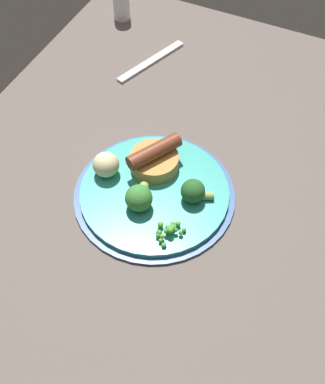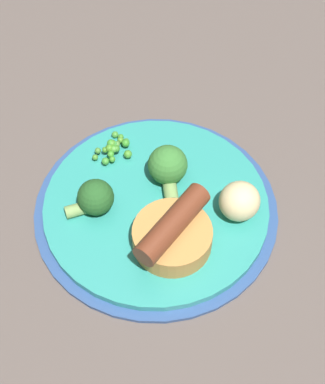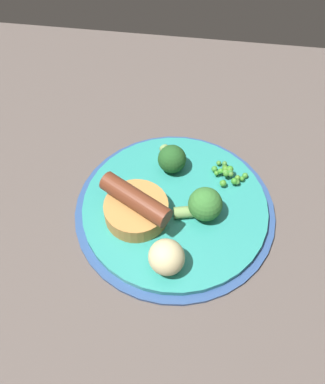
{
  "view_description": "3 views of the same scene",
  "coord_description": "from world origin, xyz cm",
  "px_view_note": "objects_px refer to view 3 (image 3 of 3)",
  "views": [
    {
      "loc": [
        49.28,
        23.94,
        75.62
      ],
      "look_at": [
        0.87,
        1.04,
        6.14
      ],
      "focal_mm": 50.0,
      "sensor_mm": 36.0,
      "label": 1
    },
    {
      "loc": [
        -40.66,
        -6.56,
        63.13
      ],
      "look_at": [
        0.33,
        -1.58,
        6.43
      ],
      "focal_mm": 60.0,
      "sensor_mm": 36.0,
      "label": 2
    },
    {
      "loc": [
        2.72,
        -33.79,
        52.43
      ],
      "look_at": [
        -1.72,
        -0.93,
        7.21
      ],
      "focal_mm": 40.0,
      "sensor_mm": 36.0,
      "label": 3
    }
  ],
  "objects_px": {
    "sausage_pudding": "(136,207)",
    "broccoli_floret_near": "(204,205)",
    "pea_pile": "(228,173)",
    "broccoli_floret_far": "(172,159)",
    "potato_chunk_0": "(166,257)",
    "dinner_plate": "(175,209)"
  },
  "relations": [
    {
      "from": "dinner_plate",
      "to": "pea_pile",
      "type": "bearing_deg",
      "value": 40.71
    },
    {
      "from": "dinner_plate",
      "to": "pea_pile",
      "type": "distance_m",
      "value": 0.09
    },
    {
      "from": "potato_chunk_0",
      "to": "broccoli_floret_far",
      "type": "bearing_deg",
      "value": 94.34
    },
    {
      "from": "pea_pile",
      "to": "dinner_plate",
      "type": "bearing_deg",
      "value": -139.29
    },
    {
      "from": "dinner_plate",
      "to": "sausage_pudding",
      "type": "bearing_deg",
      "value": -154.43
    },
    {
      "from": "pea_pile",
      "to": "broccoli_floret_far",
      "type": "bearing_deg",
      "value": 174.79
    },
    {
      "from": "sausage_pudding",
      "to": "broccoli_floret_near",
      "type": "xyz_separation_m",
      "value": [
        0.09,
        0.01,
        0.0
      ]
    },
    {
      "from": "pea_pile",
      "to": "broccoli_floret_far",
      "type": "relative_size",
      "value": 0.95
    },
    {
      "from": "sausage_pudding",
      "to": "broccoli_floret_far",
      "type": "relative_size",
      "value": 1.8
    },
    {
      "from": "dinner_plate",
      "to": "potato_chunk_0",
      "type": "height_order",
      "value": "potato_chunk_0"
    },
    {
      "from": "pea_pile",
      "to": "potato_chunk_0",
      "type": "xyz_separation_m",
      "value": [
        -0.07,
        -0.15,
        0.01
      ]
    },
    {
      "from": "dinner_plate",
      "to": "potato_chunk_0",
      "type": "bearing_deg",
      "value": -91.14
    },
    {
      "from": "dinner_plate",
      "to": "sausage_pudding",
      "type": "xyz_separation_m",
      "value": [
        -0.05,
        -0.02,
        0.03
      ]
    },
    {
      "from": "broccoli_floret_far",
      "to": "potato_chunk_0",
      "type": "relative_size",
      "value": 1.21
    },
    {
      "from": "pea_pile",
      "to": "broccoli_floret_far",
      "type": "xyz_separation_m",
      "value": [
        -0.08,
        0.01,
        0.01
      ]
    },
    {
      "from": "potato_chunk_0",
      "to": "dinner_plate",
      "type": "bearing_deg",
      "value": 88.86
    },
    {
      "from": "broccoli_floret_far",
      "to": "pea_pile",
      "type": "bearing_deg",
      "value": 58.37
    },
    {
      "from": "broccoli_floret_near",
      "to": "broccoli_floret_far",
      "type": "relative_size",
      "value": 1.16
    },
    {
      "from": "sausage_pudding",
      "to": "broccoli_floret_far",
      "type": "distance_m",
      "value": 0.1
    },
    {
      "from": "dinner_plate",
      "to": "broccoli_floret_near",
      "type": "relative_size",
      "value": 4.29
    },
    {
      "from": "sausage_pudding",
      "to": "pea_pile",
      "type": "relative_size",
      "value": 1.89
    },
    {
      "from": "broccoli_floret_near",
      "to": "dinner_plate",
      "type": "bearing_deg",
      "value": 152.97
    }
  ]
}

